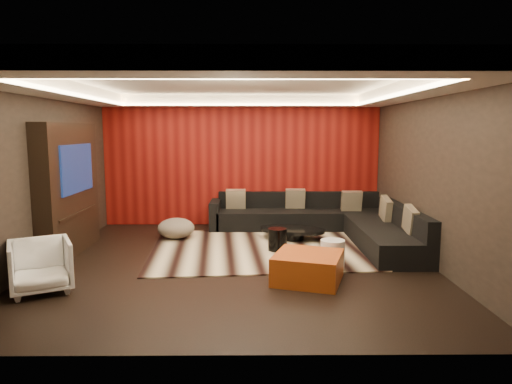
{
  "coord_description": "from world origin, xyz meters",
  "views": [
    {
      "loc": [
        0.24,
        -7.0,
        2.07
      ],
      "look_at": [
        0.3,
        0.6,
        1.05
      ],
      "focal_mm": 32.0,
      "sensor_mm": 36.0,
      "label": 1
    }
  ],
  "objects_px": {
    "coffee_table": "(292,233)",
    "armchair": "(40,266)",
    "drum_stool": "(278,239)",
    "orange_ottoman": "(308,267)",
    "white_side_table": "(332,255)",
    "sectional_sofa": "(328,223)"
  },
  "relations": [
    {
      "from": "drum_stool",
      "to": "white_side_table",
      "type": "relative_size",
      "value": 0.85
    },
    {
      "from": "coffee_table",
      "to": "sectional_sofa",
      "type": "height_order",
      "value": "sectional_sofa"
    },
    {
      "from": "coffee_table",
      "to": "drum_stool",
      "type": "height_order",
      "value": "drum_stool"
    },
    {
      "from": "drum_stool",
      "to": "orange_ottoman",
      "type": "bearing_deg",
      "value": -78.01
    },
    {
      "from": "white_side_table",
      "to": "drum_stool",
      "type": "bearing_deg",
      "value": 126.48
    },
    {
      "from": "sectional_sofa",
      "to": "armchair",
      "type": "bearing_deg",
      "value": -143.43
    },
    {
      "from": "coffee_table",
      "to": "drum_stool",
      "type": "bearing_deg",
      "value": -111.45
    },
    {
      "from": "white_side_table",
      "to": "armchair",
      "type": "height_order",
      "value": "armchair"
    },
    {
      "from": "coffee_table",
      "to": "armchair",
      "type": "xyz_separation_m",
      "value": [
        -3.5,
        -2.79,
        0.22
      ]
    },
    {
      "from": "armchair",
      "to": "sectional_sofa",
      "type": "xyz_separation_m",
      "value": [
        4.23,
        3.14,
        -0.08
      ]
    },
    {
      "from": "coffee_table",
      "to": "sectional_sofa",
      "type": "relative_size",
      "value": 0.34
    },
    {
      "from": "white_side_table",
      "to": "sectional_sofa",
      "type": "distance_m",
      "value": 2.23
    },
    {
      "from": "coffee_table",
      "to": "orange_ottoman",
      "type": "height_order",
      "value": "orange_ottoman"
    },
    {
      "from": "coffee_table",
      "to": "armchair",
      "type": "bearing_deg",
      "value": -141.37
    },
    {
      "from": "white_side_table",
      "to": "armchair",
      "type": "xyz_separation_m",
      "value": [
        -3.94,
        -0.93,
        0.12
      ]
    },
    {
      "from": "drum_stool",
      "to": "armchair",
      "type": "bearing_deg",
      "value": -148.19
    },
    {
      "from": "coffee_table",
      "to": "sectional_sofa",
      "type": "bearing_deg",
      "value": 25.16
    },
    {
      "from": "drum_stool",
      "to": "white_side_table",
      "type": "height_order",
      "value": "white_side_table"
    },
    {
      "from": "coffee_table",
      "to": "orange_ottoman",
      "type": "relative_size",
      "value": 1.42
    },
    {
      "from": "coffee_table",
      "to": "white_side_table",
      "type": "distance_m",
      "value": 1.92
    },
    {
      "from": "drum_stool",
      "to": "armchair",
      "type": "relative_size",
      "value": 0.51
    },
    {
      "from": "coffee_table",
      "to": "armchair",
      "type": "height_order",
      "value": "armchair"
    }
  ]
}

